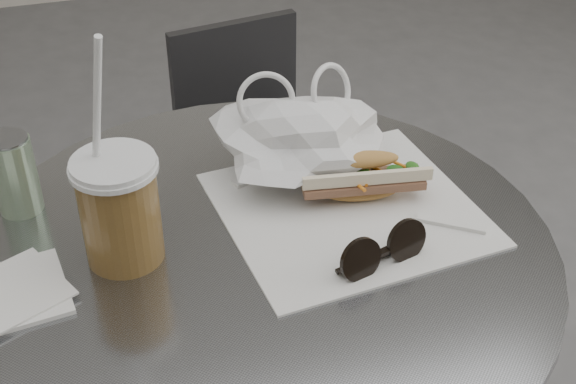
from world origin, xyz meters
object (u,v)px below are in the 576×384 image
object	(u,v)px
banh_mi	(362,177)
drink_can	(14,174)
sunglasses	(382,252)
iced_coffee	(119,208)
chair_far	(262,203)

from	to	relation	value
banh_mi	drink_can	xyz separation A→B (m)	(-0.45, 0.11, 0.02)
sunglasses	drink_can	size ratio (longest dim) A/B	1.13
banh_mi	iced_coffee	distance (m)	0.33
chair_far	banh_mi	bearing A→B (deg)	79.63
banh_mi	iced_coffee	size ratio (longest dim) A/B	0.70
drink_can	chair_far	bearing A→B (deg)	46.26
chair_far	banh_mi	xyz separation A→B (m)	(-0.01, -0.59, 0.46)
iced_coffee	sunglasses	distance (m)	0.32
chair_far	drink_can	size ratio (longest dim) A/B	6.23
iced_coffee	banh_mi	bearing A→B (deg)	4.98
chair_far	drink_can	xyz separation A→B (m)	(-0.46, -0.48, 0.48)
iced_coffee	chair_far	bearing A→B (deg)	61.47
iced_coffee	sunglasses	xyz separation A→B (m)	(0.30, -0.11, -0.05)
chair_far	drink_can	world-z (taller)	drink_can
banh_mi	sunglasses	bearing A→B (deg)	-92.03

